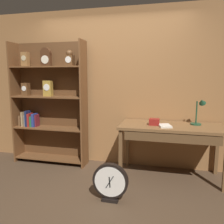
{
  "coord_description": "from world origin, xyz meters",
  "views": [
    {
      "loc": [
        0.91,
        -2.42,
        1.52
      ],
      "look_at": [
        0.11,
        0.84,
        0.98
      ],
      "focal_mm": 36.74,
      "sensor_mm": 36.0,
      "label": 1
    }
  ],
  "objects_px": {
    "open_repair_manual": "(165,126)",
    "desk_lamp": "(199,111)",
    "round_clock_large": "(110,182)",
    "bookshelf": "(48,103)",
    "workbench": "(171,131)",
    "toolbox_small": "(154,122)"
  },
  "relations": [
    {
      "from": "workbench",
      "to": "desk_lamp",
      "type": "xyz_separation_m",
      "value": [
        0.38,
        0.12,
        0.3
      ]
    },
    {
      "from": "open_repair_manual",
      "to": "desk_lamp",
      "type": "bearing_deg",
      "value": 9.02
    },
    {
      "from": "toolbox_small",
      "to": "open_repair_manual",
      "type": "relative_size",
      "value": 0.67
    },
    {
      "from": "desk_lamp",
      "to": "round_clock_large",
      "type": "height_order",
      "value": "desk_lamp"
    },
    {
      "from": "workbench",
      "to": "toolbox_small",
      "type": "bearing_deg",
      "value": -175.03
    },
    {
      "from": "bookshelf",
      "to": "workbench",
      "type": "relative_size",
      "value": 1.39
    },
    {
      "from": "bookshelf",
      "to": "toolbox_small",
      "type": "xyz_separation_m",
      "value": [
        1.82,
        -0.21,
        -0.21
      ]
    },
    {
      "from": "workbench",
      "to": "round_clock_large",
      "type": "relative_size",
      "value": 3.12
    },
    {
      "from": "open_repair_manual",
      "to": "round_clock_large",
      "type": "height_order",
      "value": "open_repair_manual"
    },
    {
      "from": "open_repair_manual",
      "to": "round_clock_large",
      "type": "relative_size",
      "value": 0.46
    },
    {
      "from": "desk_lamp",
      "to": "workbench",
      "type": "bearing_deg",
      "value": -162.25
    },
    {
      "from": "workbench",
      "to": "open_repair_manual",
      "type": "distance_m",
      "value": 0.17
    },
    {
      "from": "desk_lamp",
      "to": "open_repair_manual",
      "type": "bearing_deg",
      "value": -155.54
    },
    {
      "from": "bookshelf",
      "to": "round_clock_large",
      "type": "distance_m",
      "value": 1.88
    },
    {
      "from": "workbench",
      "to": "toolbox_small",
      "type": "relative_size",
      "value": 10.15
    },
    {
      "from": "toolbox_small",
      "to": "round_clock_large",
      "type": "xyz_separation_m",
      "value": [
        -0.46,
        -0.81,
        -0.6
      ]
    },
    {
      "from": "open_repair_manual",
      "to": "workbench",
      "type": "bearing_deg",
      "value": 29.5
    },
    {
      "from": "workbench",
      "to": "toolbox_small",
      "type": "xyz_separation_m",
      "value": [
        -0.25,
        -0.02,
        0.13
      ]
    },
    {
      "from": "desk_lamp",
      "to": "toolbox_small",
      "type": "xyz_separation_m",
      "value": [
        -0.63,
        -0.14,
        -0.16
      ]
    },
    {
      "from": "toolbox_small",
      "to": "desk_lamp",
      "type": "bearing_deg",
      "value": 12.87
    },
    {
      "from": "bookshelf",
      "to": "open_repair_manual",
      "type": "bearing_deg",
      "value": -8.07
    },
    {
      "from": "desk_lamp",
      "to": "round_clock_large",
      "type": "bearing_deg",
      "value": -138.56
    }
  ]
}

